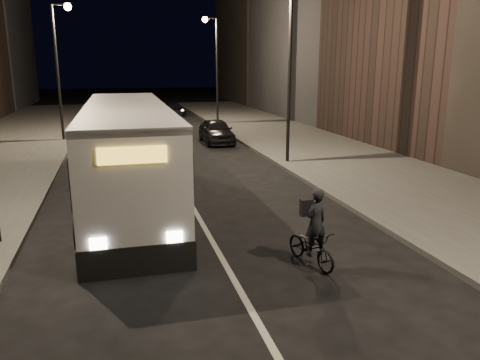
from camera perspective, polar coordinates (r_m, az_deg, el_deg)
ground at (r=10.44m, az=-0.10°, el=-13.19°), size 180.00×180.00×0.00m
sidewalk_right at (r=25.85m, az=10.25°, el=3.31°), size 7.00×70.00×0.16m
streetlight_right_mid at (r=22.36m, az=5.45°, el=15.44°), size 1.20×0.44×8.12m
streetlight_right_far at (r=37.78m, az=-3.25°, el=14.86°), size 1.20×0.44×8.12m
streetlight_left_far at (r=31.13m, az=-21.03°, el=14.18°), size 1.20×0.44×8.12m
city_bus at (r=16.78m, az=-13.50°, el=3.63°), size 3.09×12.76×3.42m
cyclist_on_bicycle at (r=11.45m, az=8.81°, el=-7.22°), size 1.01×1.81×1.97m
car_near at (r=29.02m, az=-2.90°, el=5.98°), size 1.79×4.35×1.48m
car_mid at (r=33.85m, az=-16.99°, el=6.48°), size 1.56×4.29×1.40m
car_far at (r=45.44m, az=-8.08°, el=8.56°), size 2.02×4.18×1.17m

